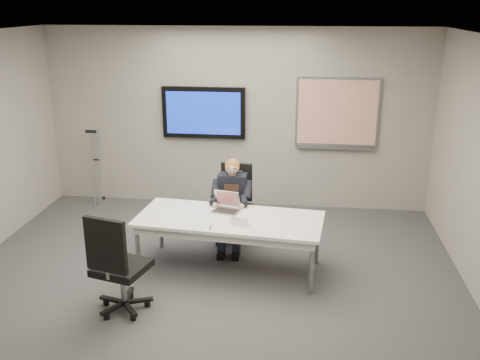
# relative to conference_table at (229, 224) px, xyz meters

# --- Properties ---
(floor) EXTENTS (6.00, 6.00, 0.02)m
(floor) POSITION_rel_conference_table_xyz_m (-0.21, -0.73, -0.60)
(floor) COLOR #3B3B3D
(floor) RESTS_ON ground
(ceiling) EXTENTS (6.00, 6.00, 0.02)m
(ceiling) POSITION_rel_conference_table_xyz_m (-0.21, -0.73, 2.20)
(ceiling) COLOR white
(ceiling) RESTS_ON wall_back
(wall_back) EXTENTS (6.00, 0.02, 2.80)m
(wall_back) POSITION_rel_conference_table_xyz_m (-0.21, 2.27, 0.80)
(wall_back) COLOR gray
(wall_back) RESTS_ON ground
(conference_table) EXTENTS (2.29, 1.14, 0.68)m
(conference_table) POSITION_rel_conference_table_xyz_m (0.00, 0.00, 0.00)
(conference_table) COLOR white
(conference_table) RESTS_ON ground
(tv_display) EXTENTS (1.30, 0.09, 0.80)m
(tv_display) POSITION_rel_conference_table_xyz_m (-0.71, 2.21, 0.90)
(tv_display) COLOR black
(tv_display) RESTS_ON wall_back
(whiteboard) EXTENTS (1.25, 0.08, 1.10)m
(whiteboard) POSITION_rel_conference_table_xyz_m (1.34, 2.24, 0.93)
(whiteboard) COLOR gray
(whiteboard) RESTS_ON wall_back
(office_chair_far) EXTENTS (0.56, 0.56, 1.07)m
(office_chair_far) POSITION_rel_conference_table_xyz_m (-0.06, 0.81, -0.27)
(office_chair_far) COLOR black
(office_chair_far) RESTS_ON ground
(office_chair_near) EXTENTS (0.66, 0.66, 1.14)m
(office_chair_near) POSITION_rel_conference_table_xyz_m (-1.00, -1.09, -0.25)
(office_chair_near) COLOR black
(office_chair_near) RESTS_ON ground
(seated_person) EXTENTS (0.38, 0.65, 1.21)m
(seated_person) POSITION_rel_conference_table_xyz_m (-0.06, 0.57, -0.12)
(seated_person) COLOR #1B1F2D
(seated_person) RESTS_ON office_chair_far
(crutch) EXTENTS (0.34, 0.68, 1.34)m
(crutch) POSITION_rel_conference_table_xyz_m (-2.43, 2.04, 0.04)
(crutch) COLOR #9B9EA2
(crutch) RESTS_ON ground
(laptop) EXTENTS (0.37, 0.38, 0.23)m
(laptop) POSITION_rel_conference_table_xyz_m (-0.07, 0.23, 0.14)
(laptop) COLOR #AFAFB1
(laptop) RESTS_ON conference_table
(name_tent) EXTENTS (0.24, 0.13, 0.09)m
(name_tent) POSITION_rel_conference_table_xyz_m (0.14, -0.22, 0.12)
(name_tent) COLOR white
(name_tent) RESTS_ON conference_table
(pen) EXTENTS (0.02, 0.15, 0.01)m
(pen) POSITION_rel_conference_table_xyz_m (-0.17, -0.34, 0.08)
(pen) COLOR black
(pen) RESTS_ON conference_table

